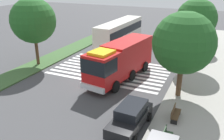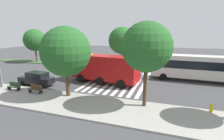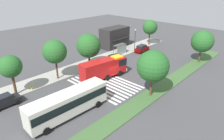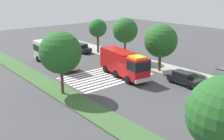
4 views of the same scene
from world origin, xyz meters
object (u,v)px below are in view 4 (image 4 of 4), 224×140
object	(u,v)px
sidewalk_tree_center	(161,41)
fire_hydrant	(104,53)
fire_truck	(124,63)
bench_near_shelter	(200,78)
parked_car_west	(82,48)
transit_bus	(54,53)
parked_car_mid	(184,78)
median_tree_far_west	(60,53)
sidewalk_tree_west	(125,30)
bench_west_of_shelter	(182,73)
sidewalk_tree_far_west	(98,28)

from	to	relation	value
sidewalk_tree_center	fire_hydrant	size ratio (longest dim) A/B	10.36
fire_truck	bench_near_shelter	world-z (taller)	fire_truck
parked_car_west	transit_bus	bearing A→B (deg)	-59.13
fire_truck	parked_car_west	bearing A→B (deg)	175.69
parked_car_west	bench_near_shelter	world-z (taller)	parked_car_west
parked_car_mid	fire_hydrant	size ratio (longest dim) A/B	6.57
sidewalk_tree_center	parked_car_west	bearing A→B (deg)	-173.31
median_tree_far_west	fire_hydrant	world-z (taller)	median_tree_far_west
parked_car_mid	transit_bus	xyz separation A→B (m)	(-19.57, -8.94, 1.23)
parked_car_mid	sidewalk_tree_center	world-z (taller)	sidewalk_tree_center
fire_truck	sidewalk_tree_west	xyz separation A→B (m)	(-6.66, 6.18, 3.38)
bench_west_of_shelter	fire_hydrant	xyz separation A→B (m)	(-17.51, -0.94, -0.10)
transit_bus	median_tree_far_west	world-z (taller)	median_tree_far_west
sidewalk_tree_far_west	fire_truck	bearing A→B (deg)	-22.82
bench_west_of_shelter	sidewalk_tree_west	world-z (taller)	sidewalk_tree_west
median_tree_far_west	fire_hydrant	size ratio (longest dim) A/B	10.90
transit_bus	sidewalk_tree_far_west	xyz separation A→B (m)	(-2.62, 11.14, 2.89)
bench_west_of_shelter	sidewalk_tree_far_west	distance (m)	20.47
parked_car_west	bench_west_of_shelter	distance (m)	22.82
bench_near_shelter	bench_west_of_shelter	xyz separation A→B (m)	(-3.11, 0.00, 0.00)
bench_west_of_shelter	fire_truck	bearing A→B (deg)	-128.67
sidewalk_tree_far_west	parked_car_west	bearing A→B (deg)	-140.66
parked_car_mid	bench_west_of_shelter	size ratio (longest dim) A/B	2.87
parked_car_mid	sidewalk_tree_far_west	bearing A→B (deg)	176.67
sidewalk_tree_west	sidewalk_tree_center	distance (m)	8.09
parked_car_west	bench_near_shelter	xyz separation A→B (m)	(25.77, 2.64, -0.33)
parked_car_mid	bench_near_shelter	world-z (taller)	parked_car_mid
parked_car_west	fire_hydrant	bearing A→B (deg)	18.47
transit_bus	fire_hydrant	bearing A→B (deg)	-87.01
median_tree_far_west	parked_car_mid	bearing A→B (deg)	62.70
parked_car_west	sidewalk_tree_center	world-z (taller)	sidewalk_tree_center
transit_bus	median_tree_far_west	xyz separation A→B (m)	(12.20, -5.35, 3.12)
bench_west_of_shelter	fire_hydrant	size ratio (longest dim) A/B	2.29
fire_truck	transit_bus	size ratio (longest dim) A/B	0.83
parked_car_west	sidewalk_tree_center	bearing A→B (deg)	6.88
fire_truck	bench_west_of_shelter	xyz separation A→B (m)	(5.30, 6.62, -1.53)
transit_bus	bench_near_shelter	bearing A→B (deg)	-148.35
fire_truck	bench_near_shelter	xyz separation A→B (m)	(8.41, 6.62, -1.53)
transit_bus	sidewalk_tree_west	xyz separation A→B (m)	(5.40, 11.14, 3.37)
bench_west_of_shelter	sidewalk_tree_far_west	xyz separation A→B (m)	(-19.98, -0.44, 4.42)
fire_truck	sidewalk_tree_far_west	size ratio (longest dim) A/B	1.48
bench_near_shelter	sidewalk_tree_far_west	bearing A→B (deg)	-178.90
parked_car_west	sidewalk_tree_far_west	bearing A→B (deg)	39.53
parked_car_west	bench_west_of_shelter	size ratio (longest dim) A/B	2.89
sidewalk_tree_center	transit_bus	bearing A→B (deg)	-140.40
parked_car_mid	sidewalk_tree_far_west	xyz separation A→B (m)	(-22.19, 2.20, 4.12)
bench_west_of_shelter	median_tree_far_west	bearing A→B (deg)	-106.95
fire_truck	parked_car_mid	size ratio (longest dim) A/B	2.16
sidewalk_tree_center	median_tree_far_west	bearing A→B (deg)	-94.38
bench_west_of_shelter	median_tree_far_west	size ratio (longest dim) A/B	0.21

